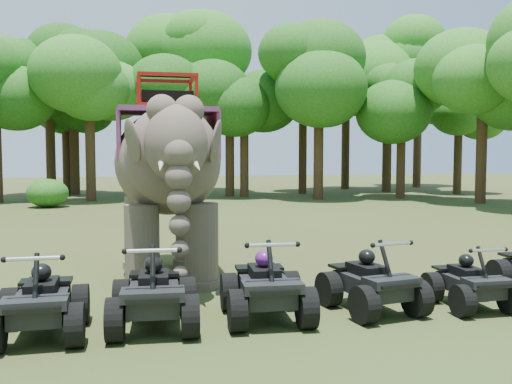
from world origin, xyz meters
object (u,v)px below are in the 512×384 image
(atv_0, at_px, (40,293))
(atv_1, at_px, (154,285))
(atv_4, at_px, (470,276))
(atv_3, at_px, (372,274))
(elephant, at_px, (168,175))
(atv_2, at_px, (266,278))

(atv_0, relative_size, atv_1, 0.97)
(atv_0, xyz_separation_m, atv_1, (1.65, 0.07, 0.02))
(atv_4, bearing_deg, atv_3, 175.22)
(elephant, distance_m, atv_1, 3.97)
(atv_2, relative_size, atv_3, 1.06)
(elephant, relative_size, atv_3, 3.06)
(atv_1, height_order, atv_4, atv_1)
(atv_1, xyz_separation_m, atv_3, (3.70, 0.06, -0.03))
(atv_0, bearing_deg, atv_1, 2.48)
(atv_2, distance_m, atv_4, 3.67)
(atv_2, bearing_deg, atv_0, -173.53)
(elephant, height_order, atv_0, elephant)
(atv_0, height_order, atv_1, atv_1)
(atv_2, xyz_separation_m, atv_4, (3.67, -0.17, -0.11))
(elephant, xyz_separation_m, atv_1, (-0.52, -3.61, -1.57))
(elephant, bearing_deg, atv_0, -119.86)
(atv_1, height_order, atv_2, atv_2)
(atv_0, bearing_deg, atv_3, 1.57)
(atv_1, relative_size, atv_2, 0.99)
(atv_2, bearing_deg, elephant, 114.50)
(atv_0, relative_size, atv_3, 1.02)
(atv_2, bearing_deg, atv_1, -173.89)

